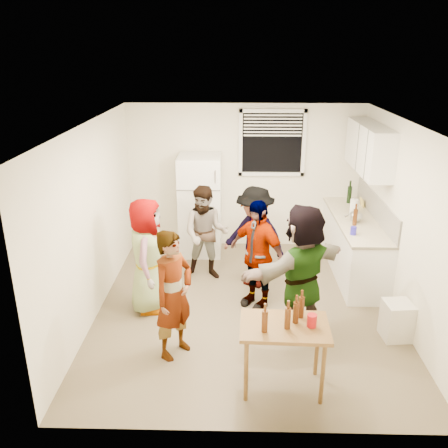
{
  "coord_description": "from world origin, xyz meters",
  "views": [
    {
      "loc": [
        -0.16,
        -5.71,
        3.37
      ],
      "look_at": [
        -0.31,
        0.2,
        1.15
      ],
      "focal_mm": 38.0,
      "sensor_mm": 36.0,
      "label": 1
    }
  ],
  "objects_px": {
    "guest_back_left": "(206,277)",
    "trash_bin": "(397,320)",
    "red_cup": "(311,326)",
    "guest_orange": "(298,332)",
    "guest_stripe": "(176,352)",
    "beer_bottle_counter": "(354,225)",
    "beer_bottle_table": "(287,328)",
    "blue_cup": "(353,235)",
    "serving_table": "(281,386)",
    "guest_grey": "(150,308)",
    "wine_bottle": "(349,203)",
    "guest_back_right": "(254,284)",
    "kettle": "(355,221)",
    "refrigerator": "(200,205)",
    "guest_black": "(255,304)"
  },
  "relations": [
    {
      "from": "trash_bin",
      "to": "beer_bottle_table",
      "type": "height_order",
      "value": "beer_bottle_table"
    },
    {
      "from": "guest_black",
      "to": "guest_orange",
      "type": "bearing_deg",
      "value": -11.65
    },
    {
      "from": "guest_orange",
      "to": "serving_table",
      "type": "bearing_deg",
      "value": 37.09
    },
    {
      "from": "wine_bottle",
      "to": "red_cup",
      "type": "distance_m",
      "value": 3.74
    },
    {
      "from": "guest_stripe",
      "to": "guest_back_left",
      "type": "relative_size",
      "value": 1.04
    },
    {
      "from": "kettle",
      "to": "guest_black",
      "type": "height_order",
      "value": "kettle"
    },
    {
      "from": "guest_orange",
      "to": "kettle",
      "type": "bearing_deg",
      "value": -158.61
    },
    {
      "from": "beer_bottle_counter",
      "to": "guest_back_right",
      "type": "bearing_deg",
      "value": -172.57
    },
    {
      "from": "refrigerator",
      "to": "kettle",
      "type": "bearing_deg",
      "value": -19.72
    },
    {
      "from": "serving_table",
      "to": "guest_stripe",
      "type": "distance_m",
      "value": 1.32
    },
    {
      "from": "red_cup",
      "to": "guest_stripe",
      "type": "height_order",
      "value": "red_cup"
    },
    {
      "from": "blue_cup",
      "to": "guest_back_right",
      "type": "xyz_separation_m",
      "value": [
        -1.37,
        0.19,
        -0.9
      ]
    },
    {
      "from": "guest_back_left",
      "to": "trash_bin",
      "type": "bearing_deg",
      "value": -28.01
    },
    {
      "from": "beer_bottle_table",
      "to": "guest_orange",
      "type": "relative_size",
      "value": 0.14
    },
    {
      "from": "beer_bottle_counter",
      "to": "beer_bottle_table",
      "type": "distance_m",
      "value": 2.82
    },
    {
      "from": "guest_orange",
      "to": "guest_back_left",
      "type": "bearing_deg",
      "value": -86.79
    },
    {
      "from": "red_cup",
      "to": "guest_stripe",
      "type": "distance_m",
      "value": 1.74
    },
    {
      "from": "guest_grey",
      "to": "guest_orange",
      "type": "height_order",
      "value": "same"
    },
    {
      "from": "guest_stripe",
      "to": "guest_back_right",
      "type": "distance_m",
      "value": 1.97
    },
    {
      "from": "beer_bottle_counter",
      "to": "beer_bottle_table",
      "type": "relative_size",
      "value": 1.06
    },
    {
      "from": "trash_bin",
      "to": "serving_table",
      "type": "bearing_deg",
      "value": -147.44
    },
    {
      "from": "trash_bin",
      "to": "guest_stripe",
      "type": "bearing_deg",
      "value": -172.0
    },
    {
      "from": "blue_cup",
      "to": "beer_bottle_table",
      "type": "xyz_separation_m",
      "value": [
        -1.13,
        -2.16,
        -0.15
      ]
    },
    {
      "from": "refrigerator",
      "to": "blue_cup",
      "type": "bearing_deg",
      "value": -31.83
    },
    {
      "from": "wine_bottle",
      "to": "guest_back_right",
      "type": "distance_m",
      "value": 2.24
    },
    {
      "from": "blue_cup",
      "to": "serving_table",
      "type": "relative_size",
      "value": 0.13
    },
    {
      "from": "beer_bottle_counter",
      "to": "guest_back_left",
      "type": "height_order",
      "value": "beer_bottle_counter"
    },
    {
      "from": "guest_back_left",
      "to": "guest_back_right",
      "type": "bearing_deg",
      "value": -12.57
    },
    {
      "from": "guest_stripe",
      "to": "guest_orange",
      "type": "height_order",
      "value": "guest_orange"
    },
    {
      "from": "red_cup",
      "to": "guest_black",
      "type": "bearing_deg",
      "value": 105.6
    },
    {
      "from": "blue_cup",
      "to": "beer_bottle_table",
      "type": "bearing_deg",
      "value": -117.64
    },
    {
      "from": "blue_cup",
      "to": "trash_bin",
      "type": "distance_m",
      "value": 1.37
    },
    {
      "from": "guest_grey",
      "to": "beer_bottle_table",
      "type": "bearing_deg",
      "value": -134.79
    },
    {
      "from": "blue_cup",
      "to": "red_cup",
      "type": "relative_size",
      "value": 0.87
    },
    {
      "from": "kettle",
      "to": "trash_bin",
      "type": "distance_m",
      "value": 1.82
    },
    {
      "from": "blue_cup",
      "to": "red_cup",
      "type": "distance_m",
      "value": 2.3
    },
    {
      "from": "refrigerator",
      "to": "wine_bottle",
      "type": "xyz_separation_m",
      "value": [
        2.5,
        0.05,
        0.05
      ]
    },
    {
      "from": "trash_bin",
      "to": "beer_bottle_table",
      "type": "bearing_deg",
      "value": -145.57
    },
    {
      "from": "serving_table",
      "to": "guest_orange",
      "type": "xyz_separation_m",
      "value": [
        0.3,
        1.02,
        0.0
      ]
    },
    {
      "from": "kettle",
      "to": "red_cup",
      "type": "distance_m",
      "value": 2.85
    },
    {
      "from": "beer_bottle_table",
      "to": "guest_orange",
      "type": "height_order",
      "value": "beer_bottle_table"
    },
    {
      "from": "kettle",
      "to": "beer_bottle_counter",
      "type": "height_order",
      "value": "beer_bottle_counter"
    },
    {
      "from": "red_cup",
      "to": "guest_orange",
      "type": "bearing_deg",
      "value": 88.12
    },
    {
      "from": "kettle",
      "to": "beer_bottle_table",
      "type": "relative_size",
      "value": 1.05
    },
    {
      "from": "kettle",
      "to": "beer_bottle_counter",
      "type": "distance_m",
      "value": 0.16
    },
    {
      "from": "blue_cup",
      "to": "guest_black",
      "type": "xyz_separation_m",
      "value": [
        -1.36,
        -0.4,
        -0.9
      ]
    },
    {
      "from": "refrigerator",
      "to": "kettle",
      "type": "relative_size",
      "value": 7.05
    },
    {
      "from": "guest_black",
      "to": "guest_orange",
      "type": "xyz_separation_m",
      "value": [
        0.51,
        -0.67,
        0.0
      ]
    },
    {
      "from": "guest_grey",
      "to": "guest_black",
      "type": "distance_m",
      "value": 1.45
    },
    {
      "from": "guest_back_left",
      "to": "kettle",
      "type": "bearing_deg",
      "value": 7.96
    }
  ]
}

